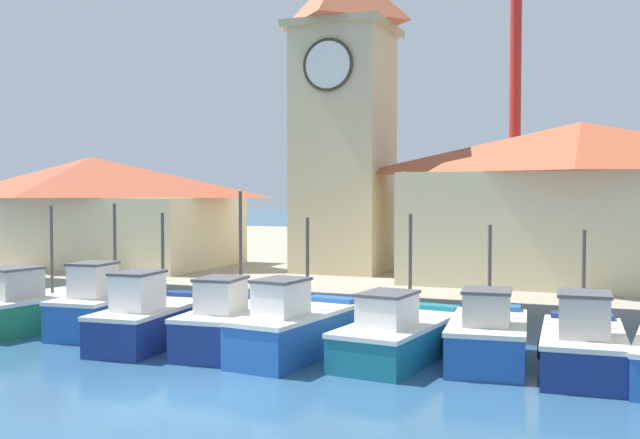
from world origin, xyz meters
TOP-DOWN VIEW (x-y plane):
  - ground_plane at (0.00, 0.00)m, footprint 300.00×300.00m
  - quay_wharf at (0.00, 28.77)m, footprint 120.00×40.00m
  - fishing_boat_left_outer at (-8.59, 5.47)m, footprint 2.88×5.22m
  - fishing_boat_left_inner at (-6.02, 5.75)m, footprint 2.15×4.30m
  - fishing_boat_mid_left at (-3.59, 4.73)m, footprint 2.09×4.88m
  - fishing_boat_center at (-1.09, 5.00)m, footprint 2.12×4.64m
  - fishing_boat_mid_right at (0.97, 4.81)m, footprint 2.35×4.86m
  - fishing_boat_right_inner at (3.65, 5.63)m, footprint 2.61×5.44m
  - fishing_boat_right_outer at (5.95, 5.89)m, footprint 2.36×4.33m
  - fishing_boat_far_right at (8.30, 5.66)m, footprint 2.20×4.56m
  - clock_tower at (-1.36, 15.13)m, footprint 4.01×4.01m
  - warehouse_left at (-13.05, 13.95)m, footprint 12.81×6.82m
  - warehouse_right at (7.83, 14.50)m, footprint 12.37×6.53m
  - port_crane_near at (4.48, 23.87)m, footprint 5.24×7.55m

SIDE VIEW (x-z plane):
  - ground_plane at x=0.00m, z-range 0.00..0.00m
  - quay_wharf at x=0.00m, z-range 0.00..1.21m
  - fishing_boat_right_inner at x=3.65m, z-range -1.29..2.60m
  - fishing_boat_far_right at x=8.30m, z-range -1.06..2.48m
  - fishing_boat_left_outer at x=-8.59m, z-range -1.30..2.73m
  - fishing_boat_right_outer at x=5.95m, z-range -1.09..2.52m
  - fishing_boat_center at x=-1.09m, z-range -1.50..3.00m
  - fishing_boat_mid_left at x=-3.59m, z-range -1.17..2.68m
  - fishing_boat_mid_right at x=0.97m, z-range -1.11..2.66m
  - fishing_boat_left_inner at x=-6.02m, z-range -1.26..2.84m
  - warehouse_left at x=-13.05m, z-range 1.27..6.08m
  - warehouse_right at x=7.83m, z-range 1.27..7.02m
  - clock_tower at x=-1.36m, z-range 0.74..14.88m
  - port_crane_near at x=4.48m, z-range -0.74..16.76m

